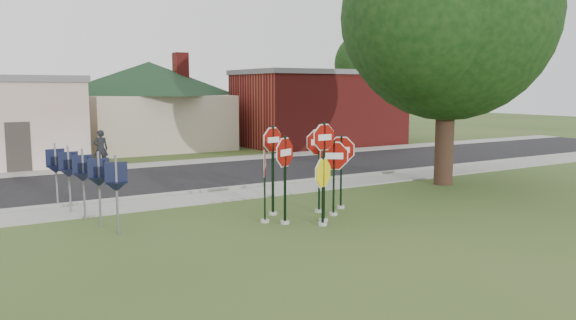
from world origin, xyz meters
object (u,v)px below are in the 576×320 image
stop_sign_left (285,167)px  oak_tree (449,14)px  stop_sign_center (324,158)px  stop_sign_yellow (323,183)px  pedestrian (101,149)px

stop_sign_left → oak_tree: bearing=15.2°
stop_sign_center → stop_sign_yellow: (-0.27, -0.35, -0.62)m
stop_sign_yellow → stop_sign_left: stop_sign_left is taller
stop_sign_yellow → stop_sign_left: 1.10m
stop_sign_left → oak_tree: 9.90m
stop_sign_center → stop_sign_yellow: bearing=-127.4°
stop_sign_yellow → pedestrian: (-2.60, 13.85, -0.23)m
stop_sign_center → stop_sign_yellow: 0.76m
stop_sign_center → pedestrian: bearing=102.0°
pedestrian → oak_tree: bearing=138.2°
stop_sign_center → oak_tree: size_ratio=0.25×
oak_tree → stop_sign_yellow: bearing=-158.8°
stop_sign_center → stop_sign_left: bearing=162.2°
stop_sign_yellow → stop_sign_left: size_ratio=0.79×
pedestrian → stop_sign_left: bearing=103.0°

